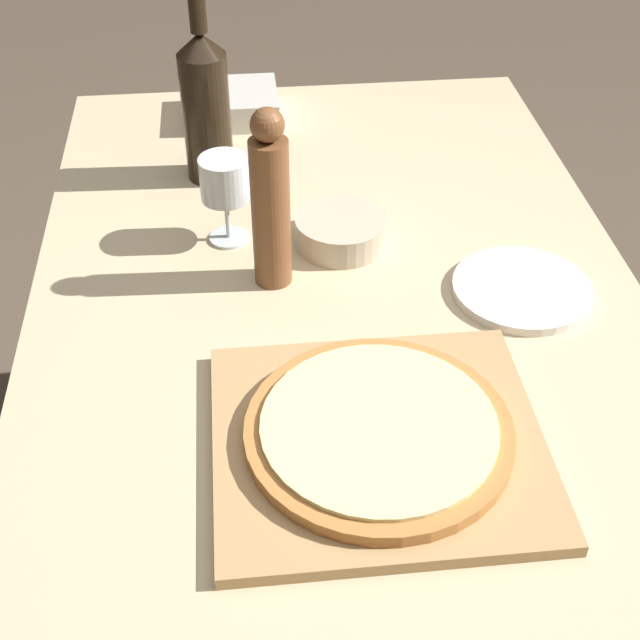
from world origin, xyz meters
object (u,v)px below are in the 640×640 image
Objects in this scene: pepper_mill at (270,203)px; wine_glass at (225,182)px; pizza at (379,430)px; small_bowl at (341,231)px; wine_bottle at (206,105)px.

pepper_mill is 1.93× the size of wine_glass.
small_bowl reaches higher than pizza.
pizza is 1.16× the size of pepper_mill.
wine_glass reaches higher than small_bowl.
pizza is at bearing -73.95° from wine_bottle.
wine_bottle is at bearing 97.13° from wine_glass.
wine_glass is (0.03, -0.20, -0.03)m from wine_bottle.
wine_glass is 0.99× the size of small_bowl.
small_bowl is at bearing 88.85° from pizza.
wine_bottle is 0.33m from pepper_mill.
pizza is 2.21× the size of small_bowl.
wine_glass is 0.20m from small_bowl.
small_bowl is at bearing -49.21° from wine_bottle.
pizza is at bearing -73.63° from pepper_mill.
wine_bottle reaches higher than small_bowl.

